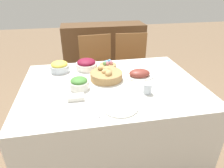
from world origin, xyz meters
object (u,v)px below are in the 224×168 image
at_px(pineapple_bowl, 60,67).
at_px(dinner_plate, 120,107).
at_px(chair_far_center, 98,69).
at_px(knife, 141,105).
at_px(egg_basket, 108,65).
at_px(green_salad_bowl, 79,83).
at_px(beet_salad_bowl, 86,64).
at_px(ham_platter, 139,74).
at_px(butter_dish, 76,97).
at_px(drinking_cup, 147,89).
at_px(spoon, 145,105).
at_px(sideboard, 104,51).
at_px(fork, 98,110).
at_px(chair_far_right, 132,66).
at_px(bread_basket, 106,75).

relative_size(pineapple_bowl, dinner_plate, 0.73).
height_order(chair_far_center, knife, chair_far_center).
height_order(egg_basket, green_salad_bowl, green_salad_bowl).
distance_m(beet_salad_bowl, pineapple_bowl, 0.26).
distance_m(chair_far_center, pineapple_bowl, 0.72).
bearing_deg(beet_salad_bowl, dinner_plate, -76.21).
xyz_separation_m(ham_platter, butter_dish, (-0.60, -0.30, -0.01)).
distance_m(drinking_cup, butter_dish, 0.56).
xyz_separation_m(beet_salad_bowl, green_salad_bowl, (-0.09, -0.40, -0.00)).
xyz_separation_m(spoon, drinking_cup, (0.07, 0.16, 0.04)).
bearing_deg(sideboard, dinner_plate, -95.15).
xyz_separation_m(ham_platter, pineapple_bowl, (-0.74, 0.26, 0.02)).
bearing_deg(spoon, sideboard, 87.29).
distance_m(ham_platter, fork, 0.65).
xyz_separation_m(chair_far_center, knife, (0.17, -1.24, 0.22)).
distance_m(chair_far_right, green_salad_bowl, 1.19).
xyz_separation_m(dinner_plate, knife, (0.15, 0.00, -0.00)).
bearing_deg(egg_basket, ham_platter, -45.98).
relative_size(dinner_plate, spoon, 1.39).
height_order(beet_salad_bowl, green_salad_bowl, beet_salad_bowl).
relative_size(chair_far_center, beet_salad_bowl, 4.22).
xyz_separation_m(dinner_plate, fork, (-0.15, 0.00, -0.00)).
height_order(beet_salad_bowl, knife, beet_salad_bowl).
relative_size(chair_far_center, egg_basket, 5.34).
height_order(egg_basket, pineapple_bowl, pineapple_bowl).
height_order(sideboard, spoon, sideboard).
distance_m(bread_basket, butter_dish, 0.41).
xyz_separation_m(chair_far_right, fork, (-0.60, -1.24, 0.22)).
bearing_deg(ham_platter, knife, -106.25).
relative_size(ham_platter, spoon, 1.61).
bearing_deg(spoon, chair_far_center, 96.63).
relative_size(beet_salad_bowl, green_salad_bowl, 1.33).
relative_size(chair_far_right, spoon, 4.91).
xyz_separation_m(dinner_plate, butter_dish, (-0.30, 0.17, 0.01)).
bearing_deg(butter_dish, drinking_cup, -0.94).
height_order(dinner_plate, drinking_cup, drinking_cup).
bearing_deg(drinking_cup, ham_platter, 83.74).
height_order(bread_basket, ham_platter, bread_basket).
xyz_separation_m(dinner_plate, spoon, (0.18, 0.00, -0.00)).
bearing_deg(ham_platter, beet_salad_bowl, 150.35).
height_order(chair_far_right, beet_salad_bowl, chair_far_right).
bearing_deg(pineapple_bowl, egg_basket, 1.32).
xyz_separation_m(chair_far_right, bread_basket, (-0.47, -0.77, 0.26)).
bearing_deg(pineapple_bowl, ham_platter, -19.07).
bearing_deg(fork, knife, 2.48).
xyz_separation_m(chair_far_center, green_salad_bowl, (-0.26, -0.91, 0.27)).
relative_size(chair_far_right, butter_dish, 7.30).
bearing_deg(beet_salad_bowl, pineapple_bowl, -176.74).
bearing_deg(fork, drinking_cup, 23.83).
bearing_deg(knife, green_salad_bowl, 143.93).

